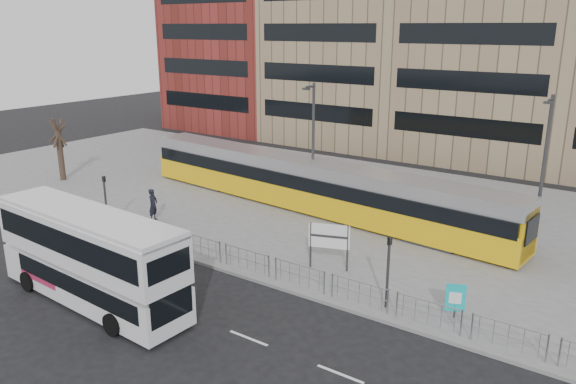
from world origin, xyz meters
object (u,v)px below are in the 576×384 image
Objects in this scene: traffic_light_east at (388,263)px; lamp_post_east at (543,169)px; bare_tree at (56,116)px; lamp_post_west at (313,141)px; traffic_light_west at (105,195)px; ad_panel at (455,298)px; double_decker_bus at (90,254)px; pedestrian at (153,205)px; station_sign at (329,238)px; tram at (310,185)px.

lamp_post_east reaches higher than traffic_light_east.
bare_tree is (-28.90, 4.38, 2.89)m from traffic_light_east.
traffic_light_west is at bearing -127.75° from lamp_post_west.
ad_panel is at bearing 16.15° from traffic_light_west.
lamp_post_east is (20.99, 10.17, 2.44)m from traffic_light_west.
double_decker_bus is 10.13m from pedestrian.
station_sign is at bearing -107.44° from pedestrian.
bare_tree is at bearing 150.14° from ad_panel.
lamp_post_west is at bearing 121.56° from ad_panel.
double_decker_bus is 4.49× the size of station_sign.
ad_panel is 20.03m from traffic_light_west.
pedestrian is 21.53m from lamp_post_east.
double_decker_bus is at bearing -30.68° from bare_tree.
lamp_post_west is 0.98× the size of lamp_post_east.
pedestrian is 2.87m from traffic_light_west.
bare_tree is (-32.55, -5.29, 0.45)m from lamp_post_east.
traffic_light_east is 0.39× the size of lamp_post_west.
pedestrian is at bearing -10.92° from bare_tree.
pedestrian is at bearing -158.60° from lamp_post_east.
lamp_post_east is (13.32, 0.27, 0.08)m from lamp_post_west.
ad_panel is (13.20, 7.23, -1.19)m from double_decker_bus.
lamp_post_east is (19.78, 7.75, 3.44)m from pedestrian.
lamp_post_east reaches higher than station_sign.
traffic_light_east is at bearing -38.18° from tram.
tram is 13.81× the size of pedestrian.
double_decker_bus is 5.21× the size of pedestrian.
double_decker_bus is at bearing -88.17° from tram.
traffic_light_west is (-7.68, -9.63, 0.38)m from tram.
ad_panel is at bearing 23.93° from traffic_light_east.
station_sign is at bearing -5.70° from bare_tree.
lamp_post_east is (7.56, 7.79, 2.84)m from station_sign.
station_sign is 1.57× the size of ad_panel.
traffic_light_west is (-19.96, -1.24, 1.12)m from ad_panel.
tram is 2.76m from lamp_post_west.
lamp_post_west reaches higher than ad_panel.
traffic_light_west is (-13.42, -2.38, 0.40)m from station_sign.
tram reaches higher than station_sign.
pedestrian is at bearing -126.70° from tram.
tram is at bearing 122.36° from ad_panel.
lamp_post_west reaches higher than station_sign.
bare_tree is (-24.98, 2.49, 3.29)m from station_sign.
pedestrian is 0.63× the size of traffic_light_west.
traffic_light_east is at bearing 172.51° from ad_panel.
double_decker_bus reaches higher than ad_panel.
bare_tree reaches higher than traffic_light_west.
ad_panel is 0.47× the size of traffic_light_west.
double_decker_bus is 21.49m from bare_tree.
pedestrian is 13.57m from bare_tree.
station_sign is 0.28× the size of lamp_post_east.
bare_tree reaches higher than traffic_light_east.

